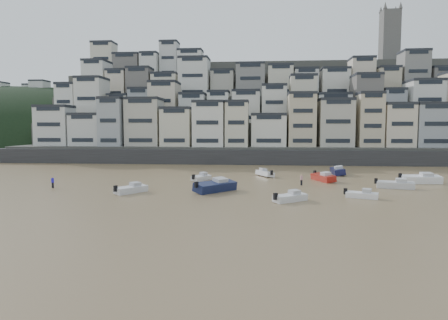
# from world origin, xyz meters

# --- Properties ---
(ground) EXTENTS (400.00, 400.00, 0.00)m
(ground) POSITION_xyz_m (0.00, 0.00, 0.00)
(ground) COLOR olive
(ground) RESTS_ON ground
(sea_strip) EXTENTS (340.00, 340.00, 0.00)m
(sea_strip) POSITION_xyz_m (-110.00, 145.00, 0.01)
(sea_strip) COLOR #4D5E6F
(sea_strip) RESTS_ON ground
(harbor_wall) EXTENTS (140.00, 3.00, 3.50)m
(harbor_wall) POSITION_xyz_m (10.00, 65.00, 1.75)
(harbor_wall) COLOR #38383A
(harbor_wall) RESTS_ON ground
(hillside) EXTENTS (141.04, 66.00, 50.00)m
(hillside) POSITION_xyz_m (14.73, 104.84, 13.01)
(hillside) COLOR #4C4C47
(hillside) RESTS_ON ground
(headland) EXTENTS (216.00, 135.00, 53.33)m
(headland) POSITION_xyz_m (-95.00, 135.00, 0.02)
(headland) COLOR black
(headland) RESTS_ON ground
(boat_a) EXTENTS (4.90, 4.37, 1.36)m
(boat_a) POSITION_xyz_m (13.05, 18.21, 0.68)
(boat_a) COLOR silver
(boat_a) RESTS_ON ground
(boat_b) EXTENTS (4.50, 2.79, 1.17)m
(boat_b) POSITION_xyz_m (22.29, 21.32, 0.58)
(boat_b) COLOR white
(boat_b) RESTS_ON ground
(boat_c) EXTENTS (6.52, 6.98, 1.97)m
(boat_c) POSITION_xyz_m (3.14, 24.62, 0.98)
(boat_c) COLOR #151E44
(boat_c) RESTS_ON ground
(boat_d) EXTENTS (5.95, 3.17, 1.55)m
(boat_d) POSITION_xyz_m (29.21, 30.00, 0.77)
(boat_d) COLOR silver
(boat_d) RESTS_ON ground
(boat_e) EXTENTS (4.00, 6.37, 1.65)m
(boat_e) POSITION_xyz_m (19.85, 37.09, 0.83)
(boat_e) COLOR maroon
(boat_e) RESTS_ON ground
(boat_f) EXTENTS (3.47, 4.72, 1.24)m
(boat_f) POSITION_xyz_m (-0.52, 36.01, 0.62)
(boat_f) COLOR silver
(boat_f) RESTS_ON ground
(boat_g) EXTENTS (6.99, 2.66, 1.87)m
(boat_g) POSITION_xyz_m (34.98, 35.78, 0.94)
(boat_g) COLOR white
(boat_g) RESTS_ON ground
(boat_h) EXTENTS (3.89, 5.35, 1.41)m
(boat_h) POSITION_xyz_m (10.24, 42.57, 0.70)
(boat_h) COLOR white
(boat_h) RESTS_ON ground
(boat_i) EXTENTS (2.20, 6.59, 1.79)m
(boat_i) POSITION_xyz_m (23.98, 46.62, 0.90)
(boat_i) COLOR #13153C
(boat_i) RESTS_ON ground
(boat_j) EXTENTS (4.42, 5.25, 1.42)m
(boat_j) POSITION_xyz_m (-8.23, 22.50, 0.71)
(boat_j) COLOR silver
(boat_j) RESTS_ON ground
(person_blue) EXTENTS (0.44, 0.44, 1.74)m
(person_blue) POSITION_xyz_m (-21.23, 25.77, 0.87)
(person_blue) COLOR #271DDA
(person_blue) RESTS_ON ground
(person_pink) EXTENTS (0.44, 0.44, 1.74)m
(person_pink) POSITION_xyz_m (15.77, 31.94, 0.87)
(person_pink) COLOR #BE868C
(person_pink) RESTS_ON ground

